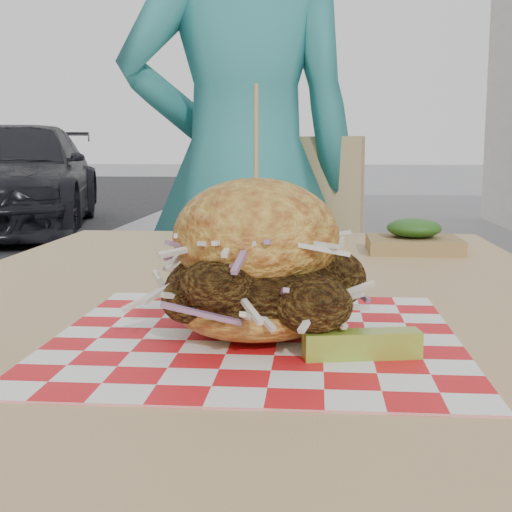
% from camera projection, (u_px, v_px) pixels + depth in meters
% --- Properties ---
extents(diner, '(0.69, 0.53, 1.70)m').
position_uv_depth(diner, '(243.00, 176.00, 1.79)').
color(diner, teal).
rests_on(diner, ground).
extents(car_dark, '(2.57, 4.37, 1.19)m').
position_uv_depth(car_dark, '(13.00, 177.00, 8.02)').
color(car_dark, black).
rests_on(car_dark, ground).
extents(patio_table, '(0.80, 1.20, 0.75)m').
position_uv_depth(patio_table, '(247.00, 352.00, 0.87)').
color(patio_table, tan).
rests_on(patio_table, ground).
extents(patio_chair, '(0.52, 0.53, 0.95)m').
position_uv_depth(patio_chair, '(294.00, 291.00, 1.86)').
color(patio_chair, tan).
rests_on(patio_chair, ground).
extents(paper_liner, '(0.36, 0.36, 0.00)m').
position_uv_depth(paper_liner, '(256.00, 337.00, 0.64)').
color(paper_liner, red).
rests_on(paper_liner, patio_table).
extents(sandwich, '(0.20, 0.20, 0.22)m').
position_uv_depth(sandwich, '(256.00, 268.00, 0.63)').
color(sandwich, gold).
rests_on(sandwich, paper_liner).
extents(pickle_spear, '(0.10, 0.04, 0.02)m').
position_uv_depth(pickle_spear, '(362.00, 344.00, 0.57)').
color(pickle_spear, '#9DA630').
rests_on(pickle_spear, paper_liner).
extents(place_setting, '(0.27, 0.27, 0.02)m').
position_uv_depth(place_setting, '(269.00, 240.00, 1.28)').
color(place_setting, white).
rests_on(place_setting, patio_table).
extents(kraft_tray, '(0.15, 0.12, 0.06)m').
position_uv_depth(kraft_tray, '(414.00, 238.00, 1.17)').
color(kraft_tray, olive).
rests_on(kraft_tray, patio_table).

